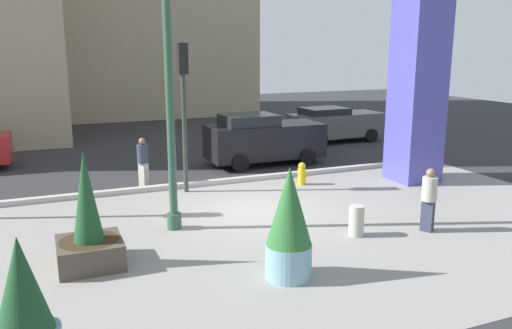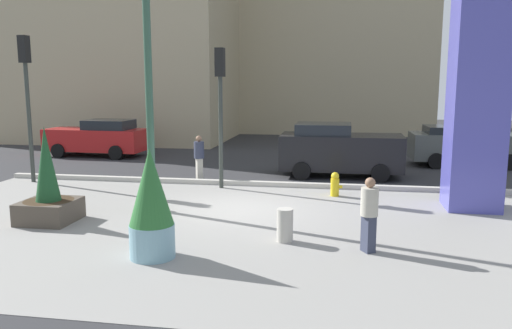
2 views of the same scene
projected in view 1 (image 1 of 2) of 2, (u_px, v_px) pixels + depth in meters
ground_plane at (210, 178)px, 17.93m from camera, size 60.00×60.00×0.00m
plaza_pavement at (286, 235)px, 12.53m from camera, size 18.00×10.00×0.02m
curb_strip at (218, 182)px, 17.12m from camera, size 18.00×0.24×0.16m
lamp_post at (170, 103)px, 12.25m from camera, size 0.44×0.44×6.38m
art_pillar_blue at (418, 84)px, 16.98m from camera, size 1.39×1.39×6.43m
potted_plant_by_pillar at (88, 229)px, 10.57m from camera, size 1.28×1.28×2.41m
potted_plant_near_right at (289, 224)px, 9.95m from camera, size 0.91×0.91×2.22m
potted_plant_curbside at (25, 319)px, 6.76m from camera, size 0.88×0.88×2.09m
fire_hydrant at (302, 174)px, 16.99m from camera, size 0.36×0.26×0.75m
concrete_bollard at (356, 221)px, 12.36m from camera, size 0.36×0.36×0.75m
traffic_light_corner at (183, 94)px, 15.57m from camera, size 0.28×0.42×4.52m
car_far_lane at (263, 139)px, 19.92m from camera, size 4.40×2.07×1.94m
car_curb_west at (335, 124)px, 24.74m from camera, size 4.57×2.17×1.64m
pedestrian_crossing at (143, 160)px, 16.71m from camera, size 0.49×0.49×1.59m
pedestrian_on_sidewalk at (429, 197)px, 12.57m from camera, size 0.49×0.49×1.58m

